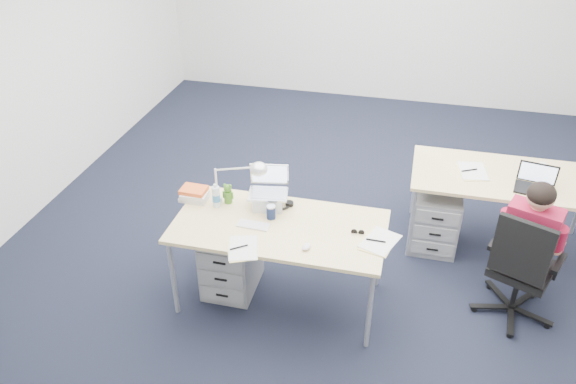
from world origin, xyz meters
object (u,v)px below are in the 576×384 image
at_px(silver_laptop, 268,189).
at_px(desk_lamp, 233,183).
at_px(can_koozie, 271,212).
at_px(water_bottle, 216,195).
at_px(seated_person, 530,243).
at_px(desk_far, 506,181).
at_px(wireless_keyboard, 253,225).
at_px(drawer_pedestal_near, 232,260).
at_px(cordless_phone, 216,195).
at_px(computer_mouse, 306,247).
at_px(far_cup, 542,169).
at_px(drawer_pedestal_far, 435,219).
at_px(office_chair, 516,287).
at_px(bear_figurine, 228,193).
at_px(sunglasses, 358,232).
at_px(book_stack, 194,194).
at_px(headphones, 281,204).
at_px(desk_near, 279,230).

height_order(silver_laptop, desk_lamp, desk_lamp).
bearing_deg(can_koozie, water_bottle, 172.74).
bearing_deg(seated_person, water_bottle, -152.65).
xyz_separation_m(desk_far, wireless_keyboard, (-1.92, -1.22, 0.05)).
distance_m(drawer_pedestal_near, can_koozie, 0.61).
relative_size(can_koozie, cordless_phone, 0.85).
distance_m(computer_mouse, far_cup, 2.32).
xyz_separation_m(drawer_pedestal_far, silver_laptop, (-1.34, -0.82, 0.62)).
bearing_deg(desk_lamp, cordless_phone, 150.44).
bearing_deg(office_chair, cordless_phone, -154.83).
height_order(desk_far, desk_lamp, desk_lamp).
xyz_separation_m(bear_figurine, sunglasses, (1.06, -0.17, -0.07)).
xyz_separation_m(desk_far, sunglasses, (-1.14, -1.13, 0.06)).
height_order(office_chair, sunglasses, office_chair).
bearing_deg(desk_lamp, silver_laptop, -0.46).
height_order(wireless_keyboard, book_stack, book_stack).
height_order(desk_far, water_bottle, water_bottle).
distance_m(seated_person, drawer_pedestal_near, 2.33).
bearing_deg(headphones, cordless_phone, 174.85).
distance_m(desk_near, computer_mouse, 0.35).
bearing_deg(wireless_keyboard, desk_lamp, 139.90).
bearing_deg(wireless_keyboard, bear_figurine, 140.55).
distance_m(sunglasses, desk_lamp, 1.02).
relative_size(headphones, can_koozie, 1.82).
bearing_deg(drawer_pedestal_near, drawer_pedestal_far, 31.71).
height_order(seated_person, water_bottle, seated_person).
height_order(bear_figurine, desk_lamp, desk_lamp).
distance_m(desk_far, desk_lamp, 2.38).
xyz_separation_m(silver_laptop, far_cup, (2.16, 1.06, -0.11)).
xyz_separation_m(desk_near, headphones, (-0.05, 0.26, 0.06)).
bearing_deg(sunglasses, wireless_keyboard, -176.56).
distance_m(seated_person, sunglasses, 1.34).
relative_size(office_chair, drawer_pedestal_near, 1.78).
bearing_deg(water_bottle, office_chair, 2.89).
relative_size(desk_near, headphones, 7.82).
bearing_deg(wireless_keyboard, silver_laptop, 84.43).
bearing_deg(desk_far, far_cup, 22.22).
bearing_deg(headphones, bear_figurine, 174.61).
distance_m(drawer_pedestal_far, sunglasses, 1.27).
distance_m(headphones, cordless_phone, 0.52).
bearing_deg(desk_far, desk_near, -146.12).
bearing_deg(desk_near, headphones, 101.84).
relative_size(seated_person, can_koozie, 10.44).
height_order(office_chair, can_koozie, office_chair).
height_order(desk_far, bear_figurine, bear_figurine).
xyz_separation_m(drawer_pedestal_far, book_stack, (-1.94, -0.86, 0.50)).
relative_size(office_chair, can_koozie, 8.70).
bearing_deg(desk_near, office_chair, 7.86).
height_order(drawer_pedestal_far, headphones, headphones).
height_order(seated_person, wireless_keyboard, seated_person).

